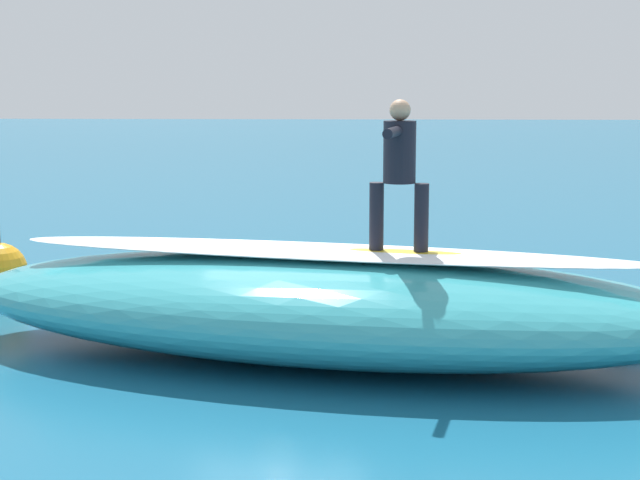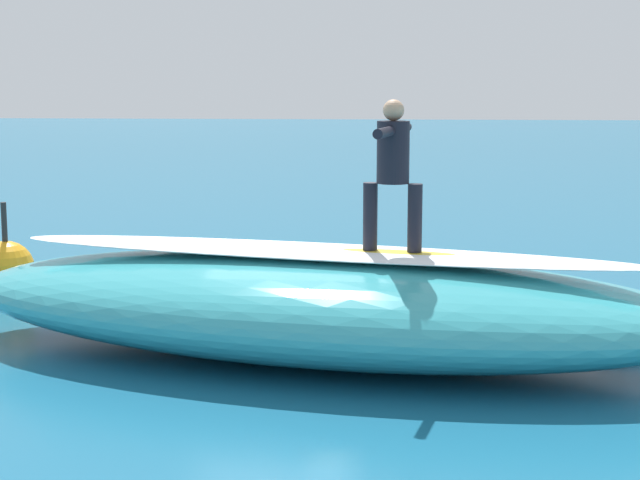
% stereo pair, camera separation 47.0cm
% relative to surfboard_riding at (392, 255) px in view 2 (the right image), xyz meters
% --- Properties ---
extents(ground_plane, '(120.00, 120.00, 0.00)m').
position_rel_surfboard_riding_xyz_m(ground_plane, '(1.34, -2.27, -1.16)').
color(ground_plane, '#196084').
extents(wave_crest, '(8.72, 4.71, 1.12)m').
position_rel_surfboard_riding_xyz_m(wave_crest, '(0.80, -0.17, -0.60)').
color(wave_crest, teal).
rests_on(wave_crest, ground_plane).
extents(wave_foam_lip, '(7.09, 2.53, 0.08)m').
position_rel_surfboard_riding_xyz_m(wave_foam_lip, '(0.80, -0.17, -0.00)').
color(wave_foam_lip, white).
rests_on(wave_foam_lip, wave_crest).
extents(surfboard_riding, '(2.21, 0.87, 0.09)m').
position_rel_surfboard_riding_xyz_m(surfboard_riding, '(0.00, 0.00, 0.00)').
color(surfboard_riding, yellow).
rests_on(surfboard_riding, wave_crest).
extents(surfer_riding, '(0.62, 1.49, 1.58)m').
position_rel_surfboard_riding_xyz_m(surfer_riding, '(-0.00, 0.00, 0.96)').
color(surfer_riding, black).
rests_on(surfer_riding, surfboard_riding).
extents(surfboard_paddling, '(1.09, 2.53, 0.07)m').
position_rel_surfboard_riding_xyz_m(surfboard_paddling, '(1.80, -3.64, -1.12)').
color(surfboard_paddling, '#E0563D').
rests_on(surfboard_paddling, ground_plane).
extents(surfer_paddling, '(0.69, 1.79, 0.33)m').
position_rel_surfboard_riding_xyz_m(surfer_paddling, '(1.83, -3.51, -0.95)').
color(surfer_paddling, black).
rests_on(surfer_paddling, surfboard_paddling).
extents(buoy_marker, '(0.77, 0.77, 1.31)m').
position_rel_surfboard_riding_xyz_m(buoy_marker, '(5.34, -2.96, -0.77)').
color(buoy_marker, orange).
rests_on(buoy_marker, ground_plane).
extents(foam_patch_near, '(1.06, 0.84, 0.15)m').
position_rel_surfboard_riding_xyz_m(foam_patch_near, '(-0.66, -3.54, -1.08)').
color(foam_patch_near, white).
rests_on(foam_patch_near, ground_plane).
extents(foam_patch_mid, '(0.83, 0.94, 0.16)m').
position_rel_surfboard_riding_xyz_m(foam_patch_mid, '(-2.57, -0.62, -1.08)').
color(foam_patch_mid, white).
rests_on(foam_patch_mid, ground_plane).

